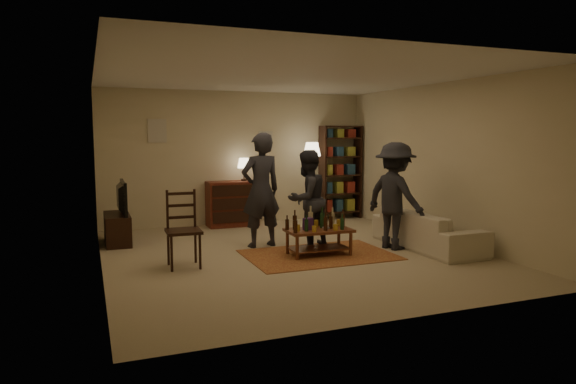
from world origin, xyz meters
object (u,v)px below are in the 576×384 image
dining_chair (183,225)px  floor_lamp (312,155)px  person_left (261,190)px  person_right (307,199)px  dresser (233,202)px  tv_stand (117,221)px  person_by_sofa (395,196)px  sofa (427,229)px  bookshelf (340,171)px  coffee_table (318,231)px

dining_chair → floor_lamp: (3.10, 2.56, 0.84)m
person_left → person_right: 0.76m
dresser → person_left: (-0.07, -2.02, 0.46)m
tv_stand → person_by_sofa: (4.12, -2.04, 0.47)m
person_left → person_right: size_ratio=1.17×
dresser → sofa: bearing=-52.5°
person_right → tv_stand: bearing=-50.5°
dresser → dining_chair: bearing=-117.8°
floor_lamp → person_right: 2.44m
sofa → tv_stand: bearing=64.7°
person_by_sofa → bookshelf: bearing=-25.7°
sofa → bookshelf: bearing=-0.8°
tv_stand → sofa: bearing=-25.3°
floor_lamp → bookshelf: bearing=21.6°
tv_stand → person_left: 2.50m
sofa → person_by_sofa: bearing=72.6°
dresser → sofa: 3.93m
dining_chair → person_left: size_ratio=0.58×
sofa → person_left: (-2.47, 1.09, 0.63)m
floor_lamp → person_by_sofa: (0.25, -2.69, -0.56)m
bookshelf → sofa: bearing=-90.8°
person_left → floor_lamp: bearing=-141.8°
tv_stand → dining_chair: bearing=-68.1°
person_left → bookshelf: bearing=-148.3°
floor_lamp → sofa: 3.16m
person_by_sofa → sofa: bearing=-122.4°
dining_chair → tv_stand: size_ratio=1.03×
bookshelf → sofa: bookshelf is taller
sofa → dresser: bearing=37.5°
tv_stand → floor_lamp: size_ratio=0.63×
tv_stand → dresser: 2.43m
tv_stand → dresser: size_ratio=0.78×
sofa → person_by_sofa: person_by_sofa is taller
coffee_table → person_right: bearing=84.8°
person_right → bookshelf: bearing=-150.3°
bookshelf → person_by_sofa: 3.07m
dresser → person_right: bearing=-76.2°
dresser → floor_lamp: (1.62, -0.26, 0.94)m
tv_stand → coffee_table: bearing=-35.8°
person_by_sofa → tv_stand: bearing=48.7°
bookshelf → person_right: (-1.85, -2.44, -0.24)m
dining_chair → bookshelf: bookshelf is taller
person_left → person_by_sofa: size_ratio=1.09×
dresser → floor_lamp: size_ratio=0.81×
bookshelf → person_right: 3.08m
dining_chair → sofa: size_ratio=0.52×
floor_lamp → person_left: bearing=-133.8°
dining_chair → sofa: 3.90m
dining_chair → bookshelf: (3.92, 2.89, 0.46)m
coffee_table → bookshelf: 3.61m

